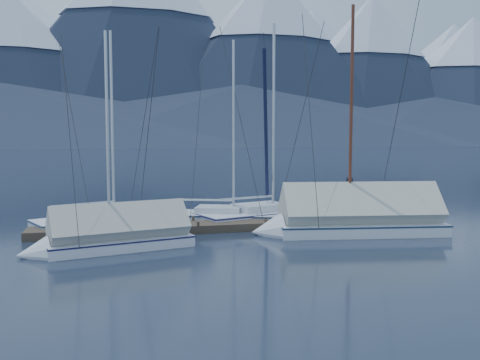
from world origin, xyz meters
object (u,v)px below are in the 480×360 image
sailboat_open_mid (244,219)px  sailboat_open_right (282,215)px  sailboat_covered_near (345,221)px  person (351,197)px  sailboat_covered_far (106,239)px  sailboat_open_left (125,220)px

sailboat_open_mid → sailboat_open_right: size_ratio=0.90×
sailboat_open_mid → sailboat_covered_near: 5.12m
sailboat_open_mid → sailboat_open_right: bearing=18.3°
sailboat_open_mid → person: 5.13m
sailboat_open_right → sailboat_covered_far: 9.98m
sailboat_open_left → sailboat_open_mid: sailboat_open_left is taller
sailboat_open_left → sailboat_covered_far: (-0.72, -5.58, 0.25)m
sailboat_open_left → sailboat_open_mid: 5.68m
sailboat_open_mid → sailboat_covered_far: size_ratio=1.10×
sailboat_open_mid → sailboat_covered_near: (3.51, -3.72, 0.36)m
sailboat_open_mid → sailboat_covered_far: bearing=-144.1°
sailboat_open_right → sailboat_covered_near: sailboat_open_right is taller
sailboat_open_left → sailboat_open_right: 7.75m
sailboat_open_left → person: size_ratio=5.17×
sailboat_open_right → sailboat_covered_far: (-8.47, -5.28, 0.24)m
sailboat_covered_far → person: size_ratio=4.54×
sailboat_open_right → person: bearing=-44.2°
sailboat_open_mid → person: bearing=-20.4°
sailboat_open_left → sailboat_covered_far: bearing=-97.4°
sailboat_covered_near → person: sailboat_covered_near is taller
sailboat_open_mid → person: sailboat_open_mid is taller
person → sailboat_covered_near: bearing=173.0°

